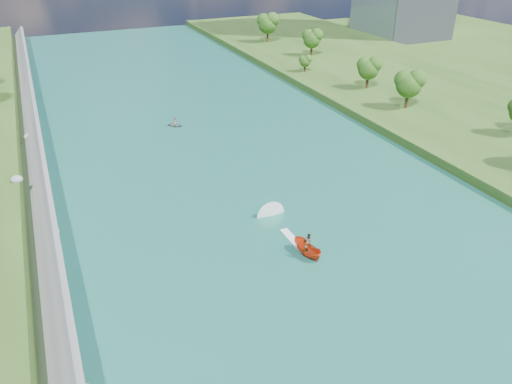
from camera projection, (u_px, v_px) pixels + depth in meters
name	position (u px, v px, depth m)	size (l,w,h in m)	color
ground	(332.00, 278.00, 49.67)	(260.00, 260.00, 0.00)	#2D5119
river_water	(252.00, 191.00, 65.72)	(55.00, 240.00, 0.10)	#175853
riprap_bank	(41.00, 225.00, 55.05)	(5.03, 236.00, 4.55)	slate
motorboat	(300.00, 241.00, 53.99)	(3.60, 18.88, 2.21)	red
raft	(175.00, 124.00, 86.24)	(3.27, 3.25, 1.52)	gray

